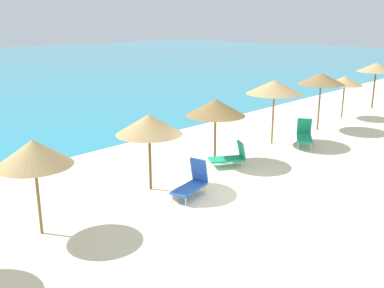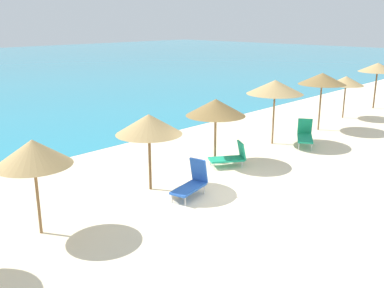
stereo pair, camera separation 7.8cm
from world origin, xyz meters
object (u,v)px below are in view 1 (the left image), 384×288
at_px(beach_umbrella_7, 321,79).
at_px(beach_umbrella_9, 376,67).
at_px(beach_umbrella_5, 215,107).
at_px(lounge_chair_4, 231,157).
at_px(beach_umbrella_8, 345,81).
at_px(beach_umbrella_3, 34,153).
at_px(lounge_chair_0, 192,182).
at_px(beach_umbrella_4, 149,124).
at_px(beach_umbrella_6, 274,87).
at_px(lounge_chair_2, 304,135).

distance_m(beach_umbrella_7, beach_umbrella_9, 7.59).
relative_size(beach_umbrella_5, lounge_chair_4, 1.71).
distance_m(beach_umbrella_7, lounge_chair_4, 7.95).
distance_m(beach_umbrella_7, beach_umbrella_8, 3.62).
xyz_separation_m(beach_umbrella_3, beach_umbrella_9, (22.93, 0.39, 0.35)).
bearing_deg(beach_umbrella_9, beach_umbrella_3, -179.02).
relative_size(beach_umbrella_7, lounge_chair_0, 1.94).
bearing_deg(beach_umbrella_9, beach_umbrella_4, -179.57).
xyz_separation_m(beach_umbrella_6, beach_umbrella_9, (11.40, -0.04, -0.01)).
height_order(beach_umbrella_6, lounge_chair_2, beach_umbrella_6).
relative_size(beach_umbrella_7, beach_umbrella_9, 1.01).
distance_m(beach_umbrella_6, lounge_chair_4, 4.44).
height_order(beach_umbrella_6, beach_umbrella_7, beach_umbrella_7).
bearing_deg(beach_umbrella_6, beach_umbrella_5, 179.08).
bearing_deg(beach_umbrella_5, lounge_chair_0, -151.39).
height_order(beach_umbrella_6, beach_umbrella_9, beach_umbrella_6).
height_order(beach_umbrella_4, beach_umbrella_7, beach_umbrella_7).
distance_m(beach_umbrella_5, lounge_chair_0, 3.88).
bearing_deg(beach_umbrella_5, beach_umbrella_9, -0.38).
xyz_separation_m(beach_umbrella_5, beach_umbrella_9, (15.32, -0.10, 0.35)).
distance_m(beach_umbrella_4, lounge_chair_4, 4.13).
bearing_deg(beach_umbrella_3, beach_umbrella_4, 3.53).
xyz_separation_m(beach_umbrella_3, beach_umbrella_4, (4.05, 0.25, -0.01)).
bearing_deg(lounge_chair_2, beach_umbrella_7, -104.80).
bearing_deg(beach_umbrella_8, lounge_chair_2, -168.99).
bearing_deg(beach_umbrella_7, beach_umbrella_9, 1.64).
distance_m(beach_umbrella_4, lounge_chair_0, 2.30).
xyz_separation_m(beach_umbrella_3, beach_umbrella_5, (7.61, 0.49, -0.00)).
distance_m(beach_umbrella_3, lounge_chair_4, 7.94).
relative_size(beach_umbrella_3, beach_umbrella_7, 0.89).
relative_size(beach_umbrella_9, lounge_chair_4, 1.92).
xyz_separation_m(beach_umbrella_8, lounge_chair_0, (-14.34, -1.70, -1.65)).
distance_m(beach_umbrella_4, beach_umbrella_9, 18.89).
bearing_deg(beach_umbrella_8, beach_umbrella_7, -174.17).
bearing_deg(beach_umbrella_4, beach_umbrella_3, -176.47).
relative_size(lounge_chair_2, lounge_chair_4, 1.20).
bearing_deg(beach_umbrella_3, lounge_chair_4, -1.53).
bearing_deg(beach_umbrella_5, beach_umbrella_4, -176.07).
distance_m(beach_umbrella_6, beach_umbrella_7, 3.82).
bearing_deg(beach_umbrella_4, lounge_chair_2, -6.79).
bearing_deg(beach_umbrella_3, lounge_chair_2, -3.42).
xyz_separation_m(beach_umbrella_3, lounge_chair_0, (4.57, -1.17, -1.75)).
relative_size(beach_umbrella_3, beach_umbrella_8, 1.08).
bearing_deg(beach_umbrella_5, lounge_chair_4, -80.80).
height_order(beach_umbrella_4, lounge_chair_2, beach_umbrella_4).
bearing_deg(lounge_chair_0, beach_umbrella_7, -94.35).
distance_m(beach_umbrella_3, beach_umbrella_4, 4.06).
height_order(beach_umbrella_7, lounge_chair_2, beach_umbrella_7).
height_order(beach_umbrella_7, beach_umbrella_9, beach_umbrella_7).
relative_size(beach_umbrella_3, lounge_chair_0, 1.72).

